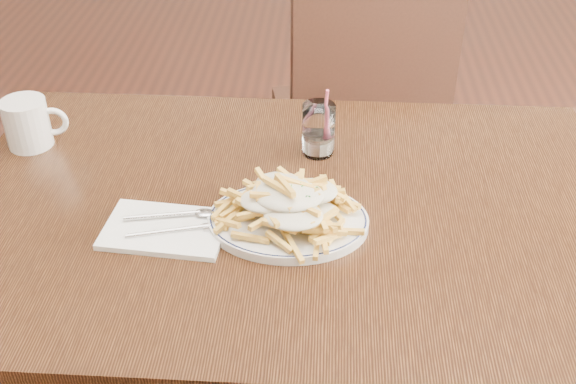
# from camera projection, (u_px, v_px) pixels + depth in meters

# --- Properties ---
(table) EXTENTS (1.20, 0.80, 0.75)m
(table) POSITION_uv_depth(u_px,v_px,m) (287.00, 240.00, 1.32)
(table) COLOR black
(table) RESTS_ON ground
(chair_far) EXTENTS (0.51, 0.51, 0.93)m
(chair_far) POSITION_uv_depth(u_px,v_px,m) (361.00, 109.00, 2.02)
(chair_far) COLOR black
(chair_far) RESTS_ON ground
(fries_plate) EXTENTS (0.31, 0.29, 0.02)m
(fries_plate) POSITION_uv_depth(u_px,v_px,m) (288.00, 221.00, 1.23)
(fries_plate) COLOR white
(fries_plate) RESTS_ON table
(loaded_fries) EXTENTS (0.27, 0.23, 0.07)m
(loaded_fries) POSITION_uv_depth(u_px,v_px,m) (288.00, 199.00, 1.20)
(loaded_fries) COLOR gold
(loaded_fries) RESTS_ON fries_plate
(napkin) EXTENTS (0.21, 0.15, 0.01)m
(napkin) POSITION_uv_depth(u_px,v_px,m) (165.00, 229.00, 1.22)
(napkin) COLOR white
(napkin) RESTS_ON table
(cutlery) EXTENTS (0.18, 0.10, 0.01)m
(cutlery) POSITION_uv_depth(u_px,v_px,m) (165.00, 224.00, 1.22)
(cutlery) COLOR silver
(cutlery) RESTS_ON napkin
(water_glass) EXTENTS (0.06, 0.06, 0.14)m
(water_glass) POSITION_uv_depth(u_px,v_px,m) (318.00, 132.00, 1.40)
(water_glass) COLOR white
(water_glass) RESTS_ON table
(coffee_mug) EXTENTS (0.12, 0.09, 0.10)m
(coffee_mug) POSITION_uv_depth(u_px,v_px,m) (28.00, 123.00, 1.42)
(coffee_mug) COLOR white
(coffee_mug) RESTS_ON table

